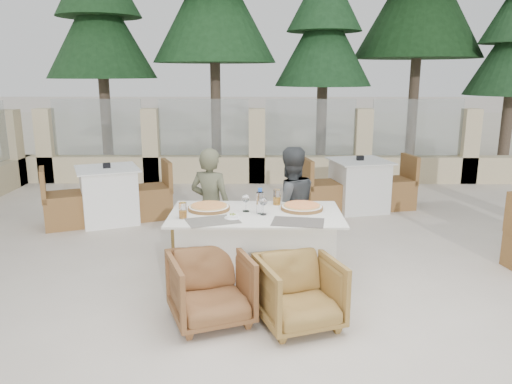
{
  "coord_description": "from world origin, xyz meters",
  "views": [
    {
      "loc": [
        0.05,
        -4.57,
        2.04
      ],
      "look_at": [
        0.02,
        0.21,
        0.9
      ],
      "focal_mm": 35.0,
      "sensor_mm": 36.0,
      "label": 1
    }
  ],
  "objects_px": {
    "water_bottle": "(260,201)",
    "armchair_far_left": "(211,235)",
    "diner_right": "(290,208)",
    "armchair_near_right": "(299,292)",
    "beer_glass_left": "(183,210)",
    "armchair_near_left": "(211,288)",
    "diner_left": "(211,207)",
    "beer_glass_right": "(277,197)",
    "dining_table": "(256,252)",
    "pizza_right": "(302,207)",
    "olive_dish": "(233,216)",
    "armchair_far_right": "(294,236)",
    "bg_table_a": "(109,195)",
    "wine_glass_centre": "(246,202)",
    "wine_glass_near": "(263,205)",
    "pizza_left": "(209,207)",
    "bg_table_b": "(359,185)"
  },
  "relations": [
    {
      "from": "olive_dish",
      "to": "bg_table_a",
      "type": "height_order",
      "value": "olive_dish"
    },
    {
      "from": "wine_glass_near",
      "to": "armchair_near_left",
      "type": "bearing_deg",
      "value": -127.64
    },
    {
      "from": "water_bottle",
      "to": "dining_table",
      "type": "bearing_deg",
      "value": 161.92
    },
    {
      "from": "wine_glass_centre",
      "to": "wine_glass_near",
      "type": "bearing_deg",
      "value": -33.53
    },
    {
      "from": "diner_right",
      "to": "armchair_far_left",
      "type": "bearing_deg",
      "value": -29.84
    },
    {
      "from": "beer_glass_left",
      "to": "armchair_near_left",
      "type": "distance_m",
      "value": 0.76
    },
    {
      "from": "diner_right",
      "to": "bg_table_a",
      "type": "distance_m",
      "value": 2.94
    },
    {
      "from": "armchair_near_left",
      "to": "diner_left",
      "type": "bearing_deg",
      "value": 74.27
    },
    {
      "from": "dining_table",
      "to": "armchair_near_right",
      "type": "xyz_separation_m",
      "value": [
        0.36,
        -0.69,
        -0.09
      ]
    },
    {
      "from": "bg_table_a",
      "to": "water_bottle",
      "type": "bearing_deg",
      "value": -69.8
    },
    {
      "from": "diner_right",
      "to": "wine_glass_near",
      "type": "bearing_deg",
      "value": 48.42
    },
    {
      "from": "olive_dish",
      "to": "armchair_far_right",
      "type": "height_order",
      "value": "olive_dish"
    },
    {
      "from": "armchair_far_left",
      "to": "armchair_near_left",
      "type": "relative_size",
      "value": 1.0
    },
    {
      "from": "water_bottle",
      "to": "diner_right",
      "type": "xyz_separation_m",
      "value": [
        0.31,
        0.63,
        -0.24
      ]
    },
    {
      "from": "wine_glass_near",
      "to": "armchair_far_left",
      "type": "xyz_separation_m",
      "value": [
        -0.57,
        0.84,
        -0.57
      ]
    },
    {
      "from": "armchair_near_left",
      "to": "diner_left",
      "type": "relative_size",
      "value": 0.51
    },
    {
      "from": "pizza_left",
      "to": "water_bottle",
      "type": "bearing_deg",
      "value": -14.38
    },
    {
      "from": "armchair_far_right",
      "to": "diner_right",
      "type": "height_order",
      "value": "diner_right"
    },
    {
      "from": "diner_right",
      "to": "armchair_near_right",
      "type": "bearing_deg",
      "value": 71.73
    },
    {
      "from": "beer_glass_right",
      "to": "armchair_far_right",
      "type": "height_order",
      "value": "beer_glass_right"
    },
    {
      "from": "beer_glass_left",
      "to": "beer_glass_right",
      "type": "relative_size",
      "value": 0.95
    },
    {
      "from": "dining_table",
      "to": "armchair_near_left",
      "type": "height_order",
      "value": "dining_table"
    },
    {
      "from": "water_bottle",
      "to": "armchair_near_left",
      "type": "relative_size",
      "value": 0.37
    },
    {
      "from": "wine_glass_near",
      "to": "armchair_far_right",
      "type": "xyz_separation_m",
      "value": [
        0.35,
        0.83,
        -0.58
      ]
    },
    {
      "from": "wine_glass_centre",
      "to": "beer_glass_right",
      "type": "bearing_deg",
      "value": 40.06
    },
    {
      "from": "water_bottle",
      "to": "pizza_right",
      "type": "bearing_deg",
      "value": 19.74
    },
    {
      "from": "dining_table",
      "to": "pizza_right",
      "type": "bearing_deg",
      "value": 16.55
    },
    {
      "from": "pizza_right",
      "to": "beer_glass_right",
      "type": "xyz_separation_m",
      "value": [
        -0.23,
        0.17,
        0.05
      ]
    },
    {
      "from": "beer_glass_right",
      "to": "olive_dish",
      "type": "xyz_separation_m",
      "value": [
        -0.41,
        -0.48,
        -0.05
      ]
    },
    {
      "from": "dining_table",
      "to": "beer_glass_right",
      "type": "height_order",
      "value": "beer_glass_right"
    },
    {
      "from": "pizza_right",
      "to": "diner_right",
      "type": "xyz_separation_m",
      "value": [
        -0.09,
        0.48,
        -0.14
      ]
    },
    {
      "from": "beer_glass_left",
      "to": "pizza_right",
      "type": "bearing_deg",
      "value": 15.46
    },
    {
      "from": "diner_left",
      "to": "pizza_left",
      "type": "bearing_deg",
      "value": 115.74
    },
    {
      "from": "beer_glass_left",
      "to": "olive_dish",
      "type": "xyz_separation_m",
      "value": [
        0.45,
        -0.0,
        -0.05
      ]
    },
    {
      "from": "beer_glass_left",
      "to": "armchair_near_right",
      "type": "xyz_separation_m",
      "value": [
        1.02,
        -0.52,
        -0.55
      ]
    },
    {
      "from": "pizza_right",
      "to": "beer_glass_left",
      "type": "distance_m",
      "value": 1.14
    },
    {
      "from": "olive_dish",
      "to": "diner_left",
      "type": "distance_m",
      "value": 0.92
    },
    {
      "from": "olive_dish",
      "to": "bg_table_a",
      "type": "distance_m",
      "value": 3.09
    },
    {
      "from": "olive_dish",
      "to": "armchair_near_right",
      "type": "distance_m",
      "value": 0.92
    },
    {
      "from": "bg_table_a",
      "to": "bg_table_b",
      "type": "relative_size",
      "value": 1.0
    },
    {
      "from": "olive_dish",
      "to": "armchair_near_left",
      "type": "height_order",
      "value": "olive_dish"
    },
    {
      "from": "pizza_left",
      "to": "pizza_right",
      "type": "xyz_separation_m",
      "value": [
        0.89,
        0.02,
        0.0
      ]
    },
    {
      "from": "water_bottle",
      "to": "armchair_far_left",
      "type": "bearing_deg",
      "value": 124.26
    },
    {
      "from": "dining_table",
      "to": "bg_table_b",
      "type": "relative_size",
      "value": 0.98
    },
    {
      "from": "beer_glass_left",
      "to": "olive_dish",
      "type": "distance_m",
      "value": 0.45
    },
    {
      "from": "beer_glass_left",
      "to": "dining_table",
      "type": "bearing_deg",
      "value": 14.72
    },
    {
      "from": "wine_glass_centre",
      "to": "beer_glass_right",
      "type": "xyz_separation_m",
      "value": [
        0.3,
        0.25,
        -0.02
      ]
    },
    {
      "from": "dining_table",
      "to": "water_bottle",
      "type": "height_order",
      "value": "water_bottle"
    },
    {
      "from": "bg_table_b",
      "to": "diner_left",
      "type": "bearing_deg",
      "value": -145.36
    },
    {
      "from": "water_bottle",
      "to": "bg_table_b",
      "type": "height_order",
      "value": "water_bottle"
    }
  ]
}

